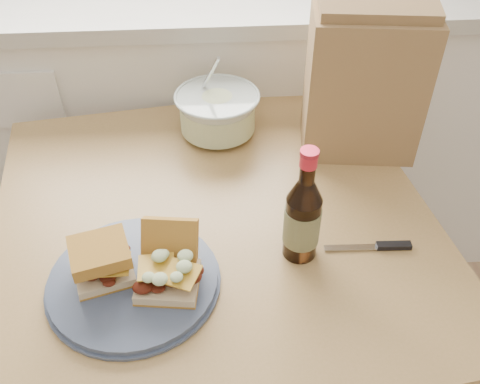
{
  "coord_description": "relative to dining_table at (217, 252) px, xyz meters",
  "views": [
    {
      "loc": [
        0.16,
        0.17,
        1.49
      ],
      "look_at": [
        0.21,
        0.93,
        0.81
      ],
      "focal_mm": 40.0,
      "sensor_mm": 36.0,
      "label": 1
    }
  ],
  "objects": [
    {
      "name": "coleslaw_bowl",
      "position": [
        0.02,
        0.3,
        0.16
      ],
      "size": [
        0.2,
        0.2,
        0.2
      ],
      "color": "silver",
      "rests_on": "dining_table"
    },
    {
      "name": "cabinet_run",
      "position": [
        -0.16,
        0.75,
        -0.15
      ],
      "size": [
        2.5,
        0.64,
        0.94
      ],
      "color": "white",
      "rests_on": "ground"
    },
    {
      "name": "knife",
      "position": [
        0.32,
        -0.11,
        0.11
      ],
      "size": [
        0.17,
        0.02,
        0.01
      ],
      "rotation": [
        0.0,
        0.0,
        -0.04
      ],
      "color": "silver",
      "rests_on": "dining_table"
    },
    {
      "name": "plate",
      "position": [
        -0.15,
        -0.16,
        0.12
      ],
      "size": [
        0.3,
        0.3,
        0.02
      ],
      "primitive_type": "cylinder",
      "color": "#424E6A",
      "rests_on": "dining_table"
    },
    {
      "name": "beer_bottle",
      "position": [
        0.16,
        -0.11,
        0.2
      ],
      "size": [
        0.07,
        0.07,
        0.24
      ],
      "rotation": [
        0.0,
        0.0,
        -0.4
      ],
      "color": "black",
      "rests_on": "dining_table"
    },
    {
      "name": "dining_table",
      "position": [
        0.0,
        0.0,
        0.0
      ],
      "size": [
        0.99,
        0.99,
        0.73
      ],
      "rotation": [
        0.0,
        0.0,
        0.14
      ],
      "color": "tan",
      "rests_on": "ground"
    },
    {
      "name": "sandwich_left",
      "position": [
        -0.2,
        -0.15,
        0.16
      ],
      "size": [
        0.12,
        0.11,
        0.07
      ],
      "rotation": [
        0.0,
        0.0,
        0.28
      ],
      "color": "beige",
      "rests_on": "plate"
    },
    {
      "name": "sandwich_right",
      "position": [
        -0.09,
        -0.17,
        0.16
      ],
      "size": [
        0.12,
        0.16,
        0.09
      ],
      "rotation": [
        0.0,
        0.0,
        -0.13
      ],
      "color": "beige",
      "rests_on": "plate"
    },
    {
      "name": "paper_bag",
      "position": [
        0.34,
        0.23,
        0.27
      ],
      "size": [
        0.27,
        0.19,
        0.33
      ],
      "primitive_type": "cube",
      "rotation": [
        0.0,
        0.0,
        -0.13
      ],
      "color": "olive",
      "rests_on": "dining_table"
    }
  ]
}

